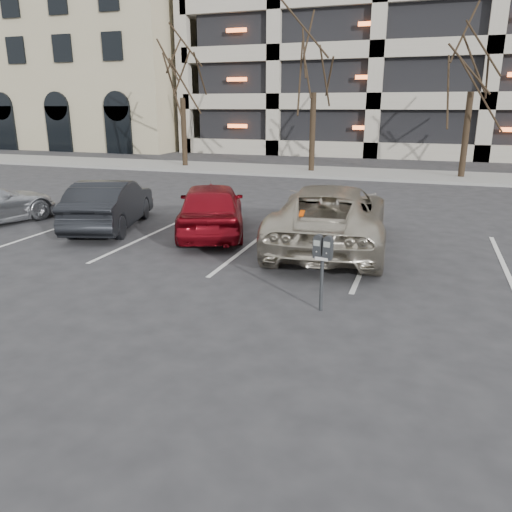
{
  "coord_description": "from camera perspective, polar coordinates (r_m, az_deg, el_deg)",
  "views": [
    {
      "loc": [
        2.46,
        -8.73,
        3.23
      ],
      "look_at": [
        -0.06,
        -1.3,
        0.86
      ],
      "focal_mm": 35.0,
      "sensor_mm": 36.0,
      "label": 1
    }
  ],
  "objects": [
    {
      "name": "ground",
      "position": [
        9.62,
        2.83,
        -2.83
      ],
      "size": [
        140.0,
        140.0,
        0.0
      ],
      "primitive_type": "plane",
      "color": "#28282B",
      "rests_on": "ground"
    },
    {
      "name": "sidewalk",
      "position": [
        25.05,
        13.12,
        9.11
      ],
      "size": [
        80.0,
        4.0,
        0.12
      ],
      "primitive_type": "cube",
      "color": "gray",
      "rests_on": "ground"
    },
    {
      "name": "stall_lines",
      "position": [
        12.12,
        -0.54,
        1.38
      ],
      "size": [
        16.9,
        5.2,
        0.0
      ],
      "color": "silver",
      "rests_on": "ground"
    },
    {
      "name": "office_building",
      "position": [
        49.39,
        -20.84,
        20.75
      ],
      "size": [
        26.0,
        16.2,
        15.0
      ],
      "color": "tan",
      "rests_on": "ground"
    },
    {
      "name": "tree_a",
      "position": [
        27.81,
        -8.6,
        21.97
      ],
      "size": [
        3.54,
        3.54,
        8.04
      ],
      "color": "black",
      "rests_on": "ground"
    },
    {
      "name": "tree_b",
      "position": [
        25.49,
        6.8,
        23.29
      ],
      "size": [
        3.75,
        3.75,
        8.51
      ],
      "color": "black",
      "rests_on": "ground"
    },
    {
      "name": "tree_c",
      "position": [
        24.94,
        24.01,
        22.14
      ],
      "size": [
        3.73,
        3.73,
        8.48
      ],
      "color": "black",
      "rests_on": "ground"
    },
    {
      "name": "parking_meter",
      "position": [
        8.0,
        7.63,
        0.16
      ],
      "size": [
        0.34,
        0.18,
        1.25
      ],
      "rotation": [
        0.0,
        0.0,
        -0.2
      ],
      "color": "black",
      "rests_on": "ground"
    },
    {
      "name": "suv_silver",
      "position": [
        11.84,
        8.48,
        4.52
      ],
      "size": [
        2.97,
        5.59,
        1.5
      ],
      "rotation": [
        0.0,
        0.0,
        3.23
      ],
      "color": "#B7AE9B",
      "rests_on": "ground"
    },
    {
      "name": "car_red",
      "position": [
        13.0,
        -5.15,
        5.5
      ],
      "size": [
        3.01,
        4.4,
        1.39
      ],
      "primitive_type": "imported",
      "rotation": [
        0.0,
        0.0,
        3.51
      ],
      "color": "maroon",
      "rests_on": "ground"
    },
    {
      "name": "car_dark",
      "position": [
        14.21,
        -16.36,
        5.72
      ],
      "size": [
        2.5,
        4.26,
        1.33
      ],
      "primitive_type": "imported",
      "rotation": [
        0.0,
        0.0,
        3.43
      ],
      "color": "black",
      "rests_on": "ground"
    }
  ]
}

